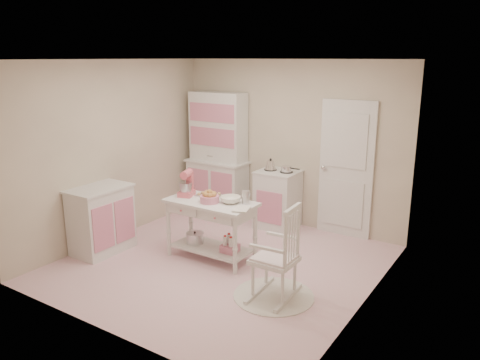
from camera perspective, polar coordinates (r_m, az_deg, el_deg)
name	(u,v)px	position (r m, az deg, el deg)	size (l,w,h in m)	color
room_shell	(220,140)	(5.75, -2.44, 4.94)	(3.84, 3.84, 2.62)	pink
door	(346,169)	(7.08, 12.81, 1.27)	(0.82, 0.05, 2.04)	white
hutch	(217,154)	(7.90, -2.80, 3.16)	(1.06, 0.50, 2.08)	white
stove	(278,199)	(7.38, 4.62, -2.35)	(0.62, 0.57, 0.92)	white
base_cabinet	(101,220)	(6.73, -16.55, -4.65)	(0.54, 0.84, 0.92)	white
lace_rug	(274,296)	(5.48, 4.12, -13.88)	(0.92, 0.92, 0.01)	white
rocking_chair	(275,251)	(5.24, 4.23, -8.65)	(0.48, 0.72, 1.10)	white
work_table	(211,230)	(6.27, -3.53, -6.08)	(1.20, 0.60, 0.80)	white
stand_mixer	(186,184)	(6.36, -6.56, -0.45)	(0.20, 0.28, 0.34)	#DD5D6D
cookie_tray	(210,195)	(6.36, -3.72, -1.89)	(0.34, 0.24, 0.02)	silver
bread_basket	(210,199)	(6.08, -3.73, -2.33)	(0.25, 0.25, 0.09)	pink
mixing_bowl	(231,200)	(6.04, -1.16, -2.42)	(0.27, 0.27, 0.08)	white
metal_pitcher	(246,197)	(6.00, 0.69, -2.11)	(0.10, 0.10, 0.17)	silver
recipe_book	(234,209)	(5.79, -0.71, -3.50)	(0.19, 0.25, 0.02)	white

